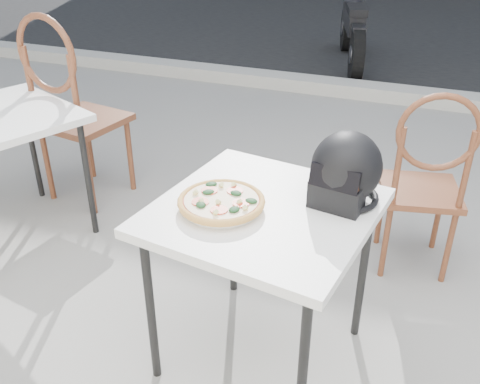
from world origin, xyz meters
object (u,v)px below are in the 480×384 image
(cafe_chair_side, at_px, (69,102))
(motorcycle, at_px, (352,28))
(cafe_table_main, at_px, (264,223))
(cafe_chair_main, at_px, (426,175))
(helmet, at_px, (345,172))
(pizza, at_px, (221,201))
(plate, at_px, (221,206))

(cafe_chair_side, distance_m, motorcycle, 3.75)
(cafe_chair_side, bearing_deg, cafe_table_main, 160.00)
(cafe_table_main, height_order, cafe_chair_main, cafe_chair_main)
(helmet, bearing_deg, motorcycle, 109.40)
(motorcycle, bearing_deg, pizza, -100.72)
(helmet, bearing_deg, cafe_chair_main, 77.29)
(pizza, height_order, cafe_chair_main, cafe_chair_main)
(plate, distance_m, motorcycle, 4.52)
(helmet, relative_size, motorcycle, 0.17)
(helmet, distance_m, cafe_chair_main, 0.76)
(pizza, xyz_separation_m, cafe_chair_side, (-1.30, 0.87, -0.09))
(cafe_table_main, bearing_deg, pizza, -156.54)
(cafe_chair_side, height_order, motorcycle, cafe_chair_side)
(cafe_chair_main, bearing_deg, plate, 40.70)
(helmet, height_order, cafe_chair_main, cafe_chair_main)
(plate, height_order, helmet, helmet)
(pizza, distance_m, cafe_chair_main, 1.10)
(cafe_table_main, height_order, pizza, pizza)
(plate, xyz_separation_m, pizza, (0.00, 0.00, 0.02))
(cafe_chair_side, bearing_deg, plate, 155.67)
(helmet, distance_m, cafe_chair_side, 1.82)
(cafe_table_main, distance_m, pizza, 0.17)
(cafe_table_main, height_order, plate, plate)
(cafe_chair_side, bearing_deg, cafe_chair_main, -170.72)
(cafe_chair_side, relative_size, motorcycle, 0.64)
(cafe_table_main, xyz_separation_m, cafe_chair_side, (-1.44, 0.81, 0.00))
(cafe_table_main, xyz_separation_m, helmet, (0.24, 0.15, 0.18))
(pizza, bearing_deg, plate, -119.22)
(plate, relative_size, cafe_chair_side, 0.30)
(cafe_table_main, distance_m, helmet, 0.34)
(cafe_chair_side, bearing_deg, motorcycle, -95.02)
(plate, distance_m, cafe_chair_side, 1.57)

